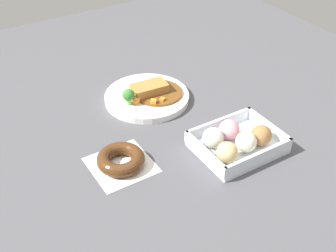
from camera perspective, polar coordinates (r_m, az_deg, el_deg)
name	(u,v)px	position (r m, az deg, el deg)	size (l,w,h in m)	color
ground_plane	(163,122)	(1.16, -0.71, 0.55)	(1.60, 1.60, 0.00)	#4C4C51
curry_plate	(147,96)	(1.24, -2.70, 3.89)	(0.24, 0.24, 0.06)	white
donut_box	(236,142)	(1.07, 8.78, -2.01)	(0.20, 0.16, 0.06)	silver
chocolate_ring_donut	(121,160)	(1.02, -6.08, -4.34)	(0.14, 0.14, 0.03)	white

